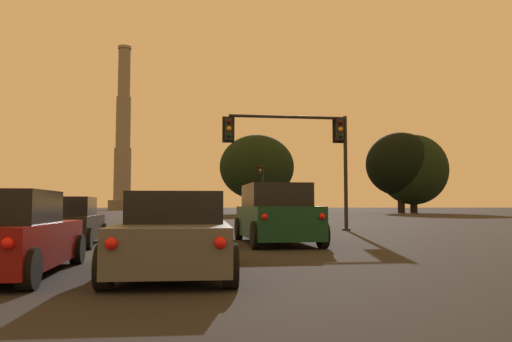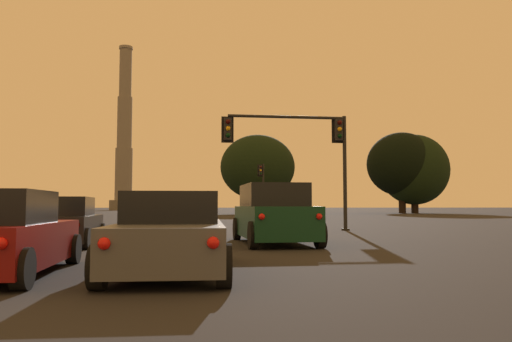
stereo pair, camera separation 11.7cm
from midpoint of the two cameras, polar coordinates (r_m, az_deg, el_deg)
The scene contains 10 objects.
sedan_center_lane_second at distance 9.21m, azimuth -9.42°, elevation -7.13°, with size 2.13×4.76×1.43m.
hatchback_left_lane_second at distance 9.45m, azimuth -27.14°, elevation -6.68°, with size 1.95×4.12×1.44m.
suv_right_lane_front at distance 15.70m, azimuth 2.05°, elevation -5.02°, with size 2.20×4.94×1.86m.
hatchback_left_lane_front at distance 15.88m, azimuth -21.07°, elevation -5.58°, with size 2.07×4.17×1.44m.
traffic_light_far_right at distance 50.84m, azimuth 0.57°, elevation -1.27°, with size 0.78×0.50×5.45m.
traffic_light_overhead_right at distance 24.01m, azimuth 5.37°, elevation 3.38°, with size 6.15×0.50×5.52m.
smokestack at distance 136.00m, azimuth -14.99°, elevation 2.89°, with size 7.09×7.09×43.60m.
treeline_right_mid at distance 73.31m, azimuth 0.06°, elevation 0.44°, with size 10.96×9.86×11.62m.
treeline_left_mid at distance 82.47m, azimuth 17.47°, elevation 0.14°, with size 11.00×9.90×12.41m.
treeline_far_left at distance 81.50m, azimuth 16.14°, elevation 0.73°, with size 10.86×9.78×12.69m.
Camera 1 is at (0.19, 0.43, 1.18)m, focal length 35.00 mm.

